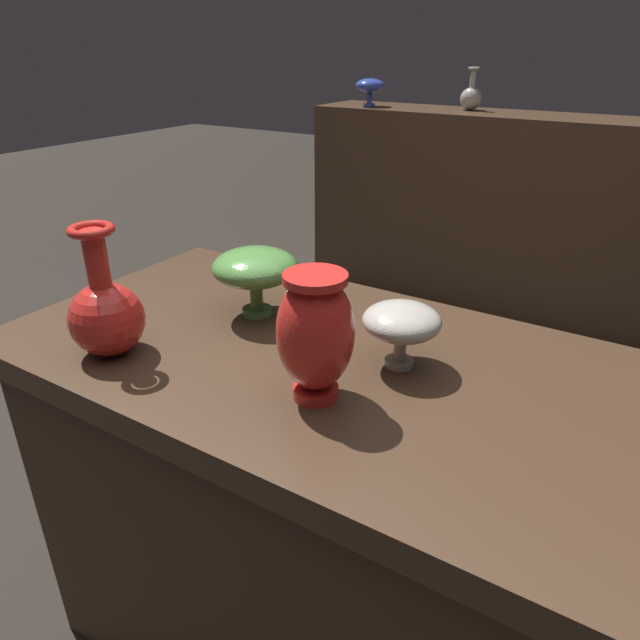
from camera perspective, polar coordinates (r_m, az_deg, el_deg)
name	(u,v)px	position (r m, az deg, el deg)	size (l,w,h in m)	color
display_plinth	(323,519)	(1.27, 0.33, -19.07)	(1.20, 0.64, 0.80)	#382619
back_display_shelf	(558,223)	(3.11, 22.50, 8.86)	(2.60, 0.40, 0.99)	#422D1E
vase_centerpiece	(315,333)	(0.86, -0.46, -1.30)	(0.12, 0.12, 0.21)	red
vase_tall_behind	(255,269)	(1.15, -6.45, 5.09)	(0.17, 0.17, 0.14)	#477A38
vase_left_accent	(402,323)	(0.97, 8.09, -0.27)	(0.13, 0.13, 0.11)	gray
vase_right_accent	(106,313)	(1.07, -20.44, 0.68)	(0.13, 0.13, 0.23)	red
shelf_vase_left	(471,97)	(3.17, 14.73, 20.58)	(0.11, 0.11, 0.20)	gray
shelf_vase_far_left	(370,86)	(3.28, 4.97, 22.05)	(0.15, 0.15, 0.14)	#2D429E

